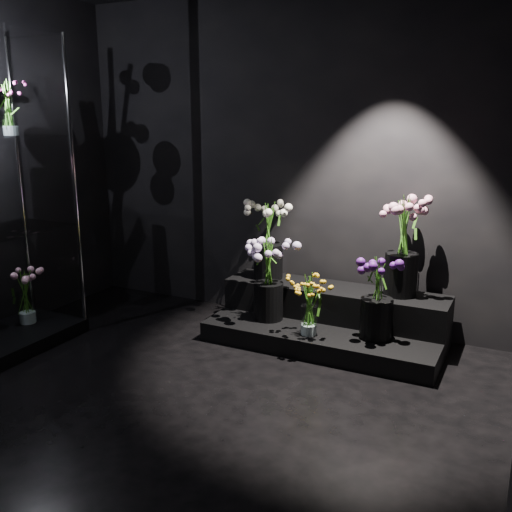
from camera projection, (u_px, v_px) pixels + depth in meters
The scene contains 10 objects.
floor at pixel (153, 414), 3.50m from camera, with size 4.00×4.00×0.00m, color black.
wall_back at pixel (286, 161), 4.90m from camera, with size 4.00×4.00×0.00m, color black.
display_riser at pixel (329, 319), 4.64m from camera, with size 1.84×0.82×0.41m.
bouquet_orange_bells at pixel (309, 303), 4.30m from camera, with size 0.30×0.30×0.48m.
bouquet_lilac at pixel (269, 273), 4.60m from camera, with size 0.45×0.45×0.67m.
bouquet_purple at pixel (378, 292), 4.22m from camera, with size 0.41×0.41×0.65m.
bouquet_cream_roses at pixel (268, 235), 4.85m from camera, with size 0.42×0.42×0.67m.
bouquet_pink_roses at pixel (403, 241), 4.38m from camera, with size 0.46×0.46×0.78m.
bouquet_case_magenta at pixel (8, 107), 4.20m from camera, with size 0.27×0.27×0.40m.
bouquet_case_base_pink at pixel (25, 294), 4.67m from camera, with size 0.39×0.39×0.46m.
Camera 1 is at (1.97, -2.55, 1.80)m, focal length 40.00 mm.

